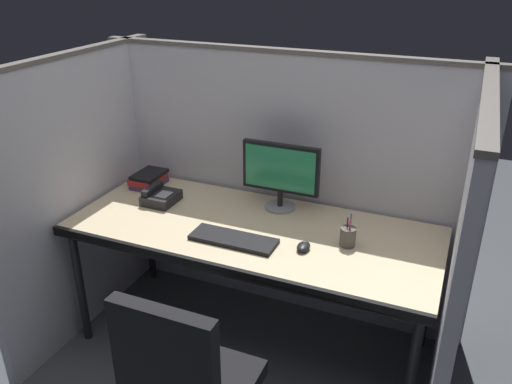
% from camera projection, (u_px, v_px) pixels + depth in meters
% --- Properties ---
extents(ground_plane, '(8.00, 8.00, 0.00)m').
position_uv_depth(ground_plane, '(230.00, 376.00, 2.75)').
color(ground_plane, '#4C5156').
extents(cubicle_partition_rear, '(2.21, 0.06, 1.57)m').
position_uv_depth(cubicle_partition_rear, '(282.00, 186.00, 3.04)').
color(cubicle_partition_rear, silver).
rests_on(cubicle_partition_rear, ground).
extents(cubicle_partition_left, '(0.06, 1.41, 1.57)m').
position_uv_depth(cubicle_partition_left, '(83.00, 195.00, 2.94)').
color(cubicle_partition_left, silver).
rests_on(cubicle_partition_left, ground).
extents(cubicle_partition_right, '(0.06, 1.41, 1.57)m').
position_uv_depth(cubicle_partition_right, '(456.00, 271.00, 2.23)').
color(cubicle_partition_right, silver).
rests_on(cubicle_partition_right, ground).
extents(desk, '(1.90, 0.80, 0.74)m').
position_uv_depth(desk, '(251.00, 237.00, 2.70)').
color(desk, beige).
rests_on(desk, ground).
extents(monitor_center, '(0.43, 0.17, 0.37)m').
position_uv_depth(monitor_center, '(281.00, 172.00, 2.80)').
color(monitor_center, gray).
rests_on(monitor_center, desk).
extents(keyboard_main, '(0.43, 0.15, 0.02)m').
position_uv_depth(keyboard_main, '(233.00, 239.00, 2.56)').
color(keyboard_main, black).
rests_on(keyboard_main, desk).
extents(computer_mouse, '(0.06, 0.10, 0.04)m').
position_uv_depth(computer_mouse, '(303.00, 247.00, 2.48)').
color(computer_mouse, black).
rests_on(computer_mouse, desk).
extents(pen_cup, '(0.08, 0.08, 0.17)m').
position_uv_depth(pen_cup, '(348.00, 237.00, 2.50)').
color(pen_cup, '#4C4742').
rests_on(pen_cup, desk).
extents(desk_phone, '(0.17, 0.19, 0.09)m').
position_uv_depth(desk_phone, '(160.00, 197.00, 2.95)').
color(desk_phone, black).
rests_on(desk_phone, desk).
extents(book_stack, '(0.16, 0.22, 0.08)m').
position_uv_depth(book_stack, '(149.00, 179.00, 3.15)').
color(book_stack, '#4C3366').
rests_on(book_stack, desk).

